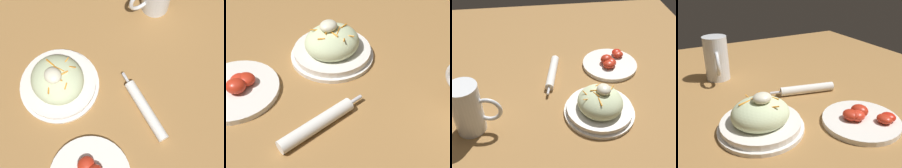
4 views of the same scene
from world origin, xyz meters
TOP-DOWN VIEW (x-y plane):
  - ground_plane at (0.00, 0.00)m, footprint 1.43×1.43m
  - salad_plate at (0.15, 0.17)m, footprint 0.23×0.23m
  - napkin_roll at (-0.07, 0.04)m, footprint 0.22×0.07m
  - tomato_plate at (-0.10, 0.27)m, footprint 0.21×0.21m

SIDE VIEW (x-z plane):
  - ground_plane at x=0.00m, z-range 0.00..0.00m
  - tomato_plate at x=-0.10m, z-range -0.01..0.04m
  - napkin_roll at x=-0.07m, z-range 0.00..0.03m
  - salad_plate at x=0.15m, z-range -0.02..0.09m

